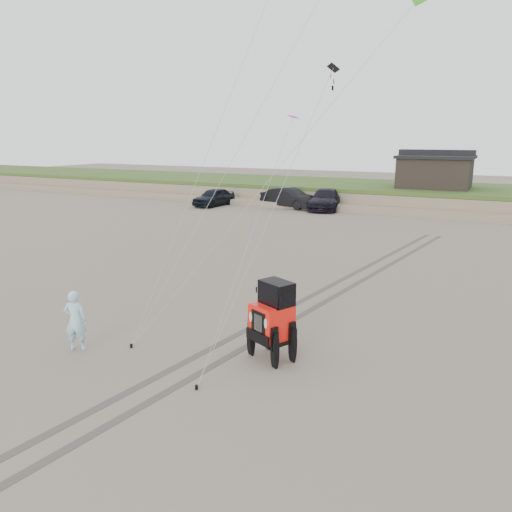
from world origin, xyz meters
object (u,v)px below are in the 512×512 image
object	(u,v)px
man	(75,321)
truck_a	(214,197)
truck_b	(289,198)
truck_c	(326,199)
cabin	(435,171)
jeep	(272,329)

from	to	relation	value
man	truck_a	bearing A→B (deg)	-90.58
truck_b	truck_c	bearing A→B (deg)	-65.35
truck_c	man	world-z (taller)	man
truck_b	truck_c	size ratio (longest dim) A/B	0.89
truck_a	cabin	bearing A→B (deg)	29.83
truck_a	truck_c	world-z (taller)	truck_c
truck_b	man	size ratio (longest dim) A/B	2.91
truck_b	jeep	bearing A→B (deg)	-142.62
jeep	cabin	bearing A→B (deg)	115.88
man	jeep	bearing A→B (deg)	175.90
jeep	truck_b	bearing A→B (deg)	137.37
cabin	man	size ratio (longest dim) A/B	3.47
truck_c	jeep	xyz separation A→B (m)	(8.69, -29.43, 0.03)
jeep	man	distance (m)	5.81
cabin	man	bearing A→B (deg)	-97.37
cabin	truck_b	world-z (taller)	cabin
truck_a	jeep	size ratio (longest dim) A/B	0.97
truck_a	jeep	world-z (taller)	jeep
truck_b	jeep	distance (m)	31.25
truck_a	truck_c	size ratio (longest dim) A/B	0.78
truck_a	man	distance (m)	31.88
man	cabin	bearing A→B (deg)	-122.34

